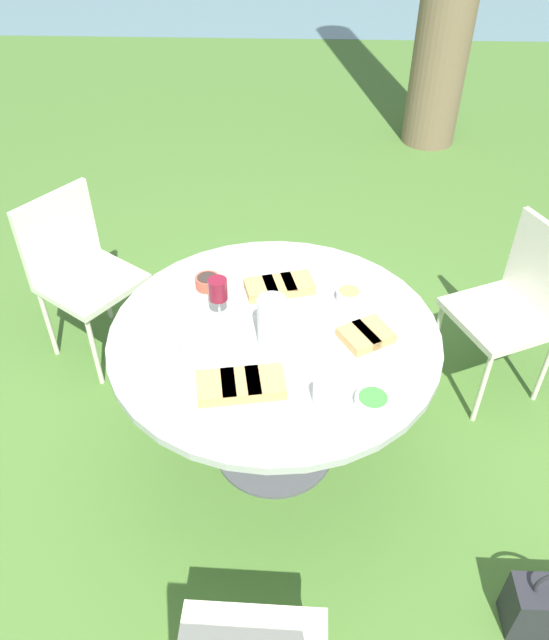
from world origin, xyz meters
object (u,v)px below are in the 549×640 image
object	(u,v)px
dining_table	(274,352)
chair_near_right	(517,301)
water_pitcher	(272,321)
wine_glass	(218,291)
chair_far_back	(79,266)

from	to	relation	value
dining_table	chair_near_right	xyz separation A→B (m)	(1.13, 0.51, -0.10)
water_pitcher	wine_glass	xyz separation A→B (m)	(-0.22, 0.12, 0.04)
chair_near_right	chair_far_back	world-z (taller)	same
chair_near_right	wine_glass	xyz separation A→B (m)	(-1.36, -0.44, 0.35)
chair_near_right	water_pitcher	size ratio (longest dim) A/B	4.40
dining_table	wine_glass	distance (m)	0.35
water_pitcher	chair_far_back	bearing A→B (deg)	143.09
dining_table	chair_near_right	world-z (taller)	chair_near_right
dining_table	wine_glass	bearing A→B (deg)	162.75
dining_table	wine_glass	world-z (taller)	wine_glass
water_pitcher	dining_table	bearing A→B (deg)	81.77
wine_glass	chair_near_right	bearing A→B (deg)	18.04
chair_near_right	chair_far_back	distance (m)	2.17
chair_far_back	wine_glass	world-z (taller)	wine_glass
chair_far_back	dining_table	bearing A→B (deg)	-34.76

